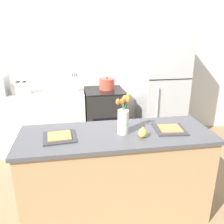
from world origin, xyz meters
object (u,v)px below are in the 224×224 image
Objects in this scene: flower_vase at (123,118)px; cooking_pot at (107,84)px; refrigerator at (162,89)px; plate_setting_left at (59,137)px; stove_range at (105,117)px; pear_figurine at (143,133)px; toaster at (22,88)px; plate_setting_right at (170,129)px; knife_block at (75,84)px.

flower_vase is 1.50× the size of cooking_pot.
refrigerator is 2.25m from plate_setting_left.
stove_range is 7.51× the size of pear_figurine.
plate_setting_left is at bearing 170.97° from pear_figurine.
flower_vase reaches higher than toaster.
plate_setting_left is at bearing -112.01° from cooking_pot.
flower_vase is 0.59m from plate_setting_left.
toaster is at bearing 127.61° from pear_figurine.
pear_figurine is (0.11, -1.73, 0.50)m from stove_range.
cooking_pot is at bearing 177.60° from refrigerator.
flower_vase is 3.06× the size of pear_figurine.
plate_setting_right is at bearing -77.48° from cooking_pot.
toaster reaches higher than pear_figurine.
pear_figurine is 2.19m from toaster.
flower_vase reaches higher than plate_setting_right.
toaster is at bearing 179.99° from refrigerator.
flower_vase is (-0.04, -1.61, 0.60)m from stove_range.
toaster is (-1.18, 1.62, -0.05)m from flower_vase.
flower_vase is 0.22m from pear_figurine.
flower_vase reaches higher than cooking_pot.
cooking_pot is (0.67, 1.65, 0.09)m from plate_setting_left.
flower_vase reaches higher than knife_block.
refrigerator is (0.95, 0.00, 0.44)m from stove_range.
pear_figurine is 0.40× the size of plate_setting_right.
refrigerator reaches higher than pear_figurine.
refrigerator is at bearing -2.40° from cooking_pot.
plate_setting_left and plate_setting_right have the same top height.
plate_setting_right is at bearing -44.56° from toaster.
refrigerator reaches higher than plate_setting_right.
toaster is at bearing 135.44° from plate_setting_right.
stove_range is 2.45× the size of flower_vase.
toaster is 1.12× the size of cooking_pot.
refrigerator is 2.18m from toaster.
toaster is 0.78m from knife_block.
refrigerator is 5.90× the size of plate_setting_left.
refrigerator is 6.68× the size of knife_block.
knife_block reaches higher than plate_setting_right.
plate_setting_left is at bearing -179.92° from flower_vase.
plate_setting_left is (-0.73, 0.12, -0.04)m from pear_figurine.
refrigerator is at bearing 58.49° from flower_vase.
cooking_pot reaches higher than plate_setting_right.
plate_setting_right is (-0.53, -1.62, 0.02)m from refrigerator.
stove_range is 0.55m from cooking_pot.
plate_setting_right is at bearing -0.10° from flower_vase.
refrigerator reaches higher than flower_vase.
pear_figurine is 1.84m from knife_block.
stove_range is 1.05m from refrigerator.
knife_block reaches higher than pear_figurine.
refrigerator is at bearing 71.78° from plate_setting_right.
plate_setting_right is 1.85m from knife_block.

